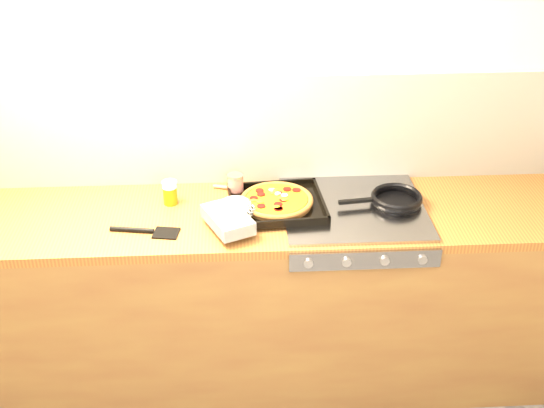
{
  "coord_description": "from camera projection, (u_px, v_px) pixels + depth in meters",
  "views": [
    {
      "loc": [
        -0.04,
        -1.38,
        2.37
      ],
      "look_at": [
        0.1,
        1.08,
        0.95
      ],
      "focal_mm": 45.0,
      "sensor_mm": 36.0,
      "label": 1
    }
  ],
  "objects": [
    {
      "name": "black_spatula",
      "position": [
        146.0,
        231.0,
        2.74
      ],
      "size": [
        0.29,
        0.1,
        0.02
      ],
      "color": "black",
      "rests_on": "counter_run"
    },
    {
      "name": "wooden_spoon",
      "position": [
        252.0,
        190.0,
        3.03
      ],
      "size": [
        0.3,
        0.11,
        0.02
      ],
      "color": "#B7744E",
      "rests_on": "counter_run"
    },
    {
      "name": "room_shell",
      "position": [
        245.0,
        131.0,
        3.01
      ],
      "size": [
        3.2,
        3.2,
        3.2
      ],
      "color": "white",
      "rests_on": "ground"
    },
    {
      "name": "stovetop",
      "position": [
        354.0,
        208.0,
        2.9
      ],
      "size": [
        0.6,
        0.56,
        0.02
      ],
      "primitive_type": "cube",
      "color": "gray",
      "rests_on": "counter_run"
    },
    {
      "name": "tomato_can",
      "position": [
        235.0,
        185.0,
        2.99
      ],
      "size": [
        0.09,
        0.09,
        0.1
      ],
      "color": "#A2160D",
      "rests_on": "counter_run"
    },
    {
      "name": "pizza_on_tray",
      "position": [
        263.0,
        205.0,
        2.85
      ],
      "size": [
        0.53,
        0.49,
        0.07
      ],
      "color": "black",
      "rests_on": "stovetop"
    },
    {
      "name": "counter_run",
      "position": [
        250.0,
        297.0,
        3.11
      ],
      "size": [
        3.2,
        0.62,
        0.9
      ],
      "color": "brown",
      "rests_on": "ground"
    },
    {
      "name": "juice_glass",
      "position": [
        170.0,
        192.0,
        2.93
      ],
      "size": [
        0.08,
        0.08,
        0.11
      ],
      "color": "#D06C0C",
      "rests_on": "counter_run"
    },
    {
      "name": "frying_pan",
      "position": [
        395.0,
        199.0,
        2.91
      ],
      "size": [
        0.38,
        0.25,
        0.04
      ],
      "color": "black",
      "rests_on": "stovetop"
    }
  ]
}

